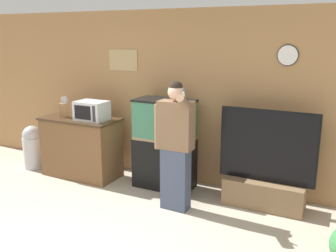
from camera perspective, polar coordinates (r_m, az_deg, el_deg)
The scene contains 8 objects.
wall_back_paneled at distance 5.62m, azimuth 3.31°, elevation 4.23°, with size 10.00×0.08×2.60m.
counter_island at distance 6.16m, azimuth -13.04°, elevation -3.13°, with size 1.25×0.62×0.95m.
microwave at distance 5.82m, azimuth -11.54°, elevation 2.29°, with size 0.47×0.35×0.29m.
knife_block at distance 6.16m, azimuth -15.60°, elevation 2.44°, with size 0.11×0.10×0.33m.
aquarium_on_stand at distance 5.51m, azimuth -0.54°, elevation -2.77°, with size 0.87×0.47×1.33m.
tv_on_stand at distance 5.12m, azimuth 14.52°, elevation -7.89°, with size 1.26×0.40×1.31m.
person_standing at distance 4.75m, azimuth 1.07°, elevation -2.79°, with size 0.53×0.40×1.68m.
trash_bin at distance 6.79m, azimuth -19.90°, elevation -2.95°, with size 0.33×0.33×0.74m.
Camera 1 is at (2.20, -2.45, 2.23)m, focal length 40.00 mm.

